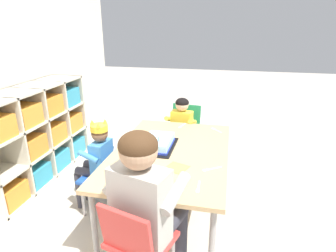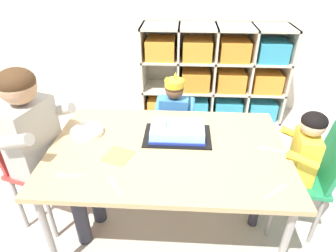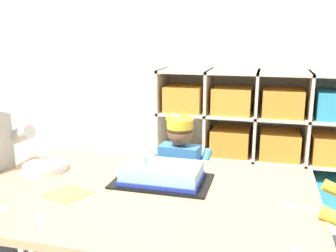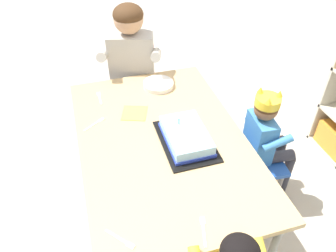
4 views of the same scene
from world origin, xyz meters
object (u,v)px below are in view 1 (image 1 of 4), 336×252
(guest_at_table_side, at_px, (180,128))
(fork_scattered_mid_table, at_px, (182,126))
(fork_near_child_seat, at_px, (198,187))
(paper_plate_stack, at_px, (137,180))
(child_with_crown, at_px, (97,155))
(fork_beside_plate_stack, at_px, (216,130))
(birthday_cake_on_tray, at_px, (158,143))
(adult_helper_seated, at_px, (147,198))
(activity_table, at_px, (171,156))
(fork_near_cake_tray, at_px, (211,169))
(classroom_chair_adult_side, at_px, (136,244))
(classroom_chair_guest_side, at_px, (183,133))
(classroom_chair_blue, at_px, (109,173))

(guest_at_table_side, relative_size, fork_scattered_mid_table, 6.05)
(fork_near_child_seat, bearing_deg, paper_plate_stack, 91.63)
(child_with_crown, height_order, fork_beside_plate_stack, child_with_crown)
(guest_at_table_side, xyz_separation_m, fork_near_child_seat, (-1.20, -0.32, 0.08))
(birthday_cake_on_tray, distance_m, fork_near_child_seat, 0.65)
(child_with_crown, height_order, adult_helper_seated, adult_helper_seated)
(activity_table, relative_size, fork_near_cake_tray, 10.58)
(child_with_crown, relative_size, fork_scattered_mid_table, 5.89)
(classroom_chair_adult_side, height_order, fork_near_cake_tray, classroom_chair_adult_side)
(birthday_cake_on_tray, xyz_separation_m, fork_near_child_seat, (-0.52, -0.38, -0.03))
(adult_helper_seated, height_order, fork_near_child_seat, adult_helper_seated)
(fork_near_cake_tray, bearing_deg, classroom_chair_guest_side, 74.69)
(guest_at_table_side, height_order, birthday_cake_on_tray, guest_at_table_side)
(classroom_chair_guest_side, height_order, fork_near_cake_tray, classroom_chair_guest_side)
(child_with_crown, bearing_deg, classroom_chair_guest_side, 149.32)
(paper_plate_stack, xyz_separation_m, fork_beside_plate_stack, (1.01, -0.43, -0.01))
(classroom_chair_blue, distance_m, classroom_chair_adult_side, 0.97)
(classroom_chair_blue, bearing_deg, fork_near_child_seat, 63.67)
(fork_scattered_mid_table, relative_size, fork_near_cake_tray, 1.09)
(fork_near_child_seat, bearing_deg, fork_beside_plate_stack, -3.47)
(classroom_chair_adult_side, distance_m, fork_scattered_mid_table, 1.39)
(adult_helper_seated, bearing_deg, fork_scattered_mid_table, -72.48)
(activity_table, relative_size, fork_scattered_mid_table, 9.67)
(child_with_crown, xyz_separation_m, fork_scattered_mid_table, (0.55, -0.61, 0.11))
(guest_at_table_side, xyz_separation_m, paper_plate_stack, (-1.22, 0.06, 0.09))
(classroom_chair_guest_side, bearing_deg, adult_helper_seated, -79.53)
(classroom_chair_guest_side, xyz_separation_m, fork_near_cake_tray, (-1.06, -0.36, 0.18))
(activity_table, height_order, fork_beside_plate_stack, fork_beside_plate_stack)
(activity_table, bearing_deg, fork_beside_plate_stack, -31.11)
(classroom_chair_guest_side, bearing_deg, paper_plate_stack, -84.79)
(activity_table, distance_m, classroom_chair_adult_side, 0.82)
(paper_plate_stack, bearing_deg, fork_beside_plate_stack, -22.88)
(activity_table, relative_size, child_with_crown, 1.64)
(fork_near_cake_tray, bearing_deg, guest_at_table_side, 77.45)
(classroom_chair_guest_side, relative_size, birthday_cake_on_tray, 1.82)
(classroom_chair_blue, relative_size, fork_near_cake_tray, 4.56)
(classroom_chair_adult_side, bearing_deg, fork_beside_plate_stack, -87.58)
(activity_table, xyz_separation_m, fork_scattered_mid_table, (0.57, 0.01, 0.04))
(classroom_chair_blue, bearing_deg, fork_scattered_mid_table, 142.47)
(fork_scattered_mid_table, bearing_deg, classroom_chair_adult_side, -164.85)
(child_with_crown, bearing_deg, adult_helper_seated, 46.71)
(child_with_crown, distance_m, birthday_cake_on_tray, 0.53)
(child_with_crown, bearing_deg, fork_near_cake_tray, 80.55)
(classroom_chair_guest_side, height_order, fork_scattered_mid_table, classroom_chair_guest_side)
(classroom_chair_blue, xyz_separation_m, fork_beside_plate_stack, (0.51, -0.84, 0.26))
(guest_at_table_side, height_order, fork_near_cake_tray, guest_at_table_side)
(child_with_crown, bearing_deg, paper_plate_stack, 50.55)
(paper_plate_stack, xyz_separation_m, fork_near_child_seat, (0.02, -0.38, -0.01))
(paper_plate_stack, bearing_deg, fork_scattered_mid_table, -5.41)
(activity_table, height_order, fork_near_cake_tray, fork_near_cake_tray)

